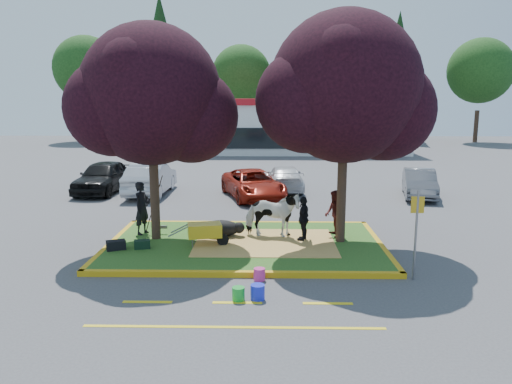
{
  "coord_description": "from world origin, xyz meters",
  "views": [
    {
      "loc": [
        0.63,
        -14.57,
        4.46
      ],
      "look_at": [
        0.32,
        0.5,
        1.61
      ],
      "focal_mm": 35.0,
      "sensor_mm": 36.0,
      "label": 1
    }
  ],
  "objects_px": {
    "bucket_blue": "(258,292)",
    "car_silver": "(151,179)",
    "calf": "(221,228)",
    "sign_post": "(416,226)",
    "wheelbarrow": "(205,231)",
    "bucket_pink": "(259,274)",
    "bucket_green": "(238,294)",
    "car_black": "(103,177)",
    "cow": "(272,214)",
    "handler": "(142,208)"
  },
  "relations": [
    {
      "from": "calf",
      "to": "bucket_blue",
      "type": "height_order",
      "value": "calf"
    },
    {
      "from": "wheelbarrow",
      "to": "car_black",
      "type": "distance_m",
      "value": 10.96
    },
    {
      "from": "bucket_pink",
      "to": "cow",
      "type": "bearing_deg",
      "value": 84.1
    },
    {
      "from": "calf",
      "to": "car_black",
      "type": "xyz_separation_m",
      "value": [
        -6.38,
        8.15,
        0.35
      ]
    },
    {
      "from": "calf",
      "to": "wheelbarrow",
      "type": "bearing_deg",
      "value": -134.44
    },
    {
      "from": "handler",
      "to": "bucket_green",
      "type": "distance_m",
      "value": 6.06
    },
    {
      "from": "handler",
      "to": "sign_post",
      "type": "relative_size",
      "value": 0.74
    },
    {
      "from": "bucket_green",
      "to": "bucket_pink",
      "type": "xyz_separation_m",
      "value": [
        0.45,
        1.26,
        0.0
      ]
    },
    {
      "from": "sign_post",
      "to": "bucket_blue",
      "type": "distance_m",
      "value": 4.25
    },
    {
      "from": "cow",
      "to": "car_black",
      "type": "height_order",
      "value": "cow"
    },
    {
      "from": "wheelbarrow",
      "to": "bucket_pink",
      "type": "xyz_separation_m",
      "value": [
        1.64,
        -2.45,
        -0.45
      ]
    },
    {
      "from": "wheelbarrow",
      "to": "sign_post",
      "type": "height_order",
      "value": "sign_post"
    },
    {
      "from": "bucket_pink",
      "to": "car_silver",
      "type": "bearing_deg",
      "value": 115.2
    },
    {
      "from": "calf",
      "to": "bucket_blue",
      "type": "distance_m",
      "value": 4.83
    },
    {
      "from": "calf",
      "to": "bucket_blue",
      "type": "relative_size",
      "value": 3.45
    },
    {
      "from": "car_black",
      "to": "car_silver",
      "type": "bearing_deg",
      "value": -6.77
    },
    {
      "from": "calf",
      "to": "car_silver",
      "type": "distance_m",
      "value": 8.69
    },
    {
      "from": "car_black",
      "to": "calf",
      "type": "bearing_deg",
      "value": -48.14
    },
    {
      "from": "cow",
      "to": "car_silver",
      "type": "xyz_separation_m",
      "value": [
        -5.61,
        7.77,
        -0.14
      ]
    },
    {
      "from": "calf",
      "to": "handler",
      "type": "relative_size",
      "value": 0.7
    },
    {
      "from": "wheelbarrow",
      "to": "bucket_pink",
      "type": "relative_size",
      "value": 5.69
    },
    {
      "from": "cow",
      "to": "bucket_blue",
      "type": "xyz_separation_m",
      "value": [
        -0.37,
        -4.6,
        -0.71
      ]
    },
    {
      "from": "car_black",
      "to": "cow",
      "type": "bearing_deg",
      "value": -41.97
    },
    {
      "from": "cow",
      "to": "calf",
      "type": "distance_m",
      "value": 1.69
    },
    {
      "from": "bucket_green",
      "to": "bucket_blue",
      "type": "distance_m",
      "value": 0.43
    },
    {
      "from": "cow",
      "to": "bucket_blue",
      "type": "relative_size",
      "value": 5.02
    },
    {
      "from": "sign_post",
      "to": "car_black",
      "type": "bearing_deg",
      "value": 134.83
    },
    {
      "from": "bucket_pink",
      "to": "bucket_blue",
      "type": "relative_size",
      "value": 0.9
    },
    {
      "from": "car_silver",
      "to": "calf",
      "type": "bearing_deg",
      "value": 118.81
    },
    {
      "from": "wheelbarrow",
      "to": "bucket_green",
      "type": "relative_size",
      "value": 5.78
    },
    {
      "from": "bucket_blue",
      "to": "cow",
      "type": "bearing_deg",
      "value": 85.34
    },
    {
      "from": "calf",
      "to": "bucket_blue",
      "type": "bearing_deg",
      "value": -99.12
    },
    {
      "from": "car_silver",
      "to": "bucket_green",
      "type": "bearing_deg",
      "value": 112.56
    },
    {
      "from": "calf",
      "to": "sign_post",
      "type": "xyz_separation_m",
      "value": [
        5.1,
        -3.37,
        0.99
      ]
    },
    {
      "from": "handler",
      "to": "bucket_blue",
      "type": "distance_m",
      "value": 6.26
    },
    {
      "from": "wheelbarrow",
      "to": "bucket_green",
      "type": "distance_m",
      "value": 3.92
    },
    {
      "from": "sign_post",
      "to": "car_black",
      "type": "height_order",
      "value": "sign_post"
    },
    {
      "from": "calf",
      "to": "car_black",
      "type": "height_order",
      "value": "car_black"
    },
    {
      "from": "handler",
      "to": "sign_post",
      "type": "xyz_separation_m",
      "value": [
        7.64,
        -3.62,
        0.4
      ]
    },
    {
      "from": "bucket_blue",
      "to": "car_silver",
      "type": "bearing_deg",
      "value": 112.94
    },
    {
      "from": "car_silver",
      "to": "car_black",
      "type": "bearing_deg",
      "value": -9.17
    },
    {
      "from": "cow",
      "to": "sign_post",
      "type": "height_order",
      "value": "sign_post"
    },
    {
      "from": "sign_post",
      "to": "handler",
      "type": "bearing_deg",
      "value": 154.62
    },
    {
      "from": "car_black",
      "to": "car_silver",
      "type": "distance_m",
      "value": 2.43
    },
    {
      "from": "cow",
      "to": "bucket_pink",
      "type": "bearing_deg",
      "value": 179.8
    },
    {
      "from": "bucket_green",
      "to": "bucket_pink",
      "type": "height_order",
      "value": "bucket_pink"
    },
    {
      "from": "wheelbarrow",
      "to": "bucket_pink",
      "type": "distance_m",
      "value": 2.99
    },
    {
      "from": "cow",
      "to": "bucket_pink",
      "type": "distance_m",
      "value": 3.5
    },
    {
      "from": "cow",
      "to": "wheelbarrow",
      "type": "distance_m",
      "value": 2.23
    },
    {
      "from": "bucket_green",
      "to": "car_black",
      "type": "height_order",
      "value": "car_black"
    }
  ]
}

